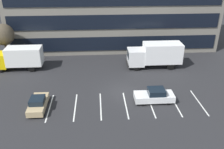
# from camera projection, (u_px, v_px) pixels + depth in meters

# --- Properties ---
(ground_plane) EXTENTS (120.00, 120.00, 0.00)m
(ground_plane) POSITION_uv_depth(u_px,v_px,m) (123.00, 91.00, 29.71)
(ground_plane) COLOR #262628
(office_building) EXTENTS (35.43, 10.93, 14.40)m
(office_building) POSITION_uv_depth(u_px,v_px,m) (113.00, 6.00, 42.69)
(office_building) COLOR slate
(office_building) RESTS_ON ground_plane
(lot_markings) EXTENTS (16.94, 5.40, 0.01)m
(lot_markings) POSITION_uv_depth(u_px,v_px,m) (126.00, 105.00, 26.93)
(lot_markings) COLOR silver
(lot_markings) RESTS_ON ground_plane
(box_truck_yellow) EXTENTS (7.23, 2.39, 3.35)m
(box_truck_yellow) POSITION_uv_depth(u_px,v_px,m) (18.00, 57.00, 34.77)
(box_truck_yellow) COLOR yellow
(box_truck_yellow) RESTS_ON ground_plane
(box_truck_white) EXTENTS (7.98, 2.64, 3.70)m
(box_truck_white) POSITION_uv_depth(u_px,v_px,m) (155.00, 54.00, 35.41)
(box_truck_white) COLOR white
(box_truck_white) RESTS_ON ground_plane
(sedan_tan) EXTENTS (1.69, 4.05, 1.45)m
(sedan_tan) POSITION_uv_depth(u_px,v_px,m) (38.00, 103.00, 25.95)
(sedan_tan) COLOR tan
(sedan_tan) RESTS_ON ground_plane
(sedan_white) EXTENTS (4.46, 1.87, 1.60)m
(sedan_white) POSITION_uv_depth(u_px,v_px,m) (155.00, 96.00, 27.29)
(sedan_white) COLOR white
(sedan_white) RESTS_ON ground_plane
(bare_tree) EXTENTS (3.24, 3.24, 6.07)m
(bare_tree) POSITION_uv_depth(u_px,v_px,m) (3.00, 35.00, 36.14)
(bare_tree) COLOR #473323
(bare_tree) RESTS_ON ground_plane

